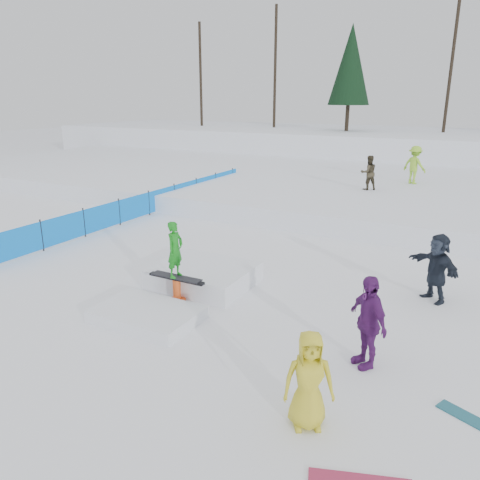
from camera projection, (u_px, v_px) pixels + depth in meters
The scene contains 10 objects.
ground at pixel (187, 297), 12.23m from camera, with size 120.00×120.00×0.00m, color white.
snow_berm at pixel (400, 147), 37.18m from camera, with size 60.00×14.00×2.40m, color white.
snow_midrise at pixel (352, 185), 25.61m from camera, with size 50.00×18.00×0.80m, color white.
safety_fence at pixel (149, 203), 20.56m from camera, with size 0.05×16.00×1.10m.
walker_olive at pixel (369, 173), 21.97m from camera, with size 0.78×0.61×1.61m, color #383120.
walker_ygreen at pixel (415, 165), 23.45m from camera, with size 1.22×0.70×1.89m, color #96D531.
spectator_purple at pixel (368, 321), 8.89m from camera, with size 1.09×0.45×1.86m, color #571C67.
spectator_yellow at pixel (309, 380), 7.25m from camera, with size 0.80×0.52×1.64m, color gold.
spectator_dark at pixel (437, 268), 11.81m from camera, with size 1.65×0.53×1.78m, color #1C222E.
jib_rail_feature at pixel (190, 283), 12.38m from camera, with size 2.60×4.40×2.11m.
Camera 1 is at (6.52, -9.28, 5.03)m, focal length 35.00 mm.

